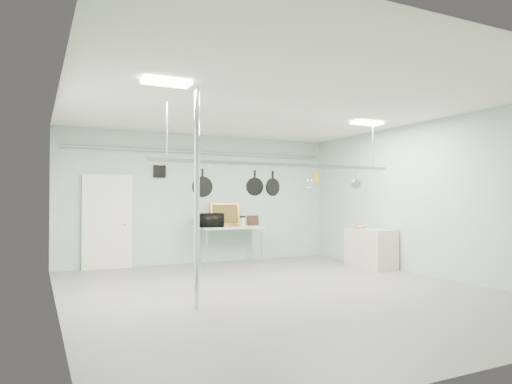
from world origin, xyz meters
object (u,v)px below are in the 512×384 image
pot_rack (281,163)px  fruit_bowl (360,227)px  side_cabinet (370,248)px  skillet_left (202,182)px  microwave (211,220)px  chrome_pole (197,197)px  prep_table (231,229)px  skillet_mid (255,183)px  skillet_right (273,183)px  coffee_canister (243,222)px

pot_rack → fruit_bowl: 3.39m
fruit_bowl → side_cabinet: bearing=-64.1°
side_cabinet → skillet_left: 4.80m
microwave → chrome_pole: bearing=77.7°
chrome_pole → pot_rack: (1.90, 0.90, 0.63)m
fruit_bowl → prep_table: bearing=141.2°
prep_table → fruit_bowl: bearing=-38.8°
skillet_left → chrome_pole: bearing=-106.6°
pot_rack → skillet_mid: bearing=180.0°
chrome_pole → skillet_mid: 1.65m
microwave → fruit_bowl: size_ratio=1.66×
side_cabinet → skillet_right: size_ratio=2.73×
chrome_pole → skillet_right: chrome_pole is taller
skillet_left → skillet_mid: same height
pot_rack → coffee_canister: 3.52m
chrome_pole → skillet_right: size_ratio=7.28×
prep_table → skillet_mid: size_ratio=3.57×
prep_table → chrome_pole: bearing=-118.7°
pot_rack → skillet_left: (-1.50, 0.00, -0.37)m
pot_rack → microwave: size_ratio=7.98×
prep_table → pot_rack: pot_rack is taller
pot_rack → chrome_pole: bearing=-154.7°
chrome_pole → pot_rack: bearing=25.3°
side_cabinet → fruit_bowl: size_ratio=3.31×
side_cabinet → microwave: (-3.10, 2.16, 0.62)m
side_cabinet → fruit_bowl: (-0.12, 0.24, 0.49)m
pot_rack → coffee_canister: (0.69, 3.23, -1.21)m
side_cabinet → skillet_left: skillet_left is taller
skillet_right → fruit_bowl: bearing=10.4°
fruit_bowl → skillet_mid: 3.74m
pot_rack → skillet_right: pot_rack is taller
coffee_canister → fruit_bowl: bearing=-41.5°
fruit_bowl → skillet_left: bearing=-162.8°
prep_table → skillet_mid: (-0.94, -3.30, 1.03)m
microwave → skillet_right: 3.36m
microwave → skillet_left: size_ratio=1.33×
side_cabinet → microwave: size_ratio=1.99×
pot_rack → fruit_bowl: pot_rack is taller
side_cabinet → skillet_mid: skillet_mid is taller
side_cabinet → skillet_right: skillet_right is taller
chrome_pole → fruit_bowl: bearing=25.3°
prep_table → skillet_mid: skillet_mid is taller
microwave → skillet_right: size_ratio=1.37×
prep_table → side_cabinet: prep_table is taller
side_cabinet → pot_rack: 3.62m
coffee_canister → fruit_bowl: coffee_canister is taller
chrome_pole → prep_table: chrome_pole is taller
skillet_left → skillet_right: 1.32m
skillet_mid → skillet_right: bearing=9.4°
prep_table → skillet_left: size_ratio=3.53×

